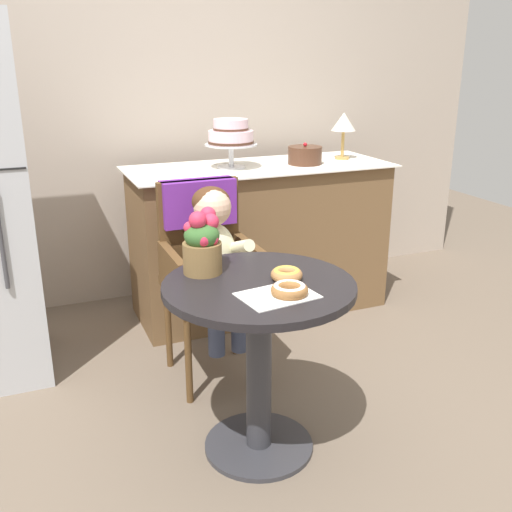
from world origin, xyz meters
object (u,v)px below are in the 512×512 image
Objects in this scene: table_lamp at (344,124)px; donut_front at (287,274)px; tiered_cake_stand at (231,136)px; donut_mid at (289,289)px; cafe_table at (259,334)px; round_layer_cake at (305,155)px; wicker_chair at (205,248)px; seated_child at (215,250)px; flower_vase at (202,243)px.

donut_front is at bearing -127.08° from table_lamp.
tiered_cake_stand reaches higher than donut_front.
table_lamp is at bearing 54.19° from donut_mid.
tiered_cake_stand is (0.27, 1.31, 0.34)m from donut_front.
table_lamp is (1.07, 1.48, 0.37)m from donut_mid.
donut_front is at bearing -6.63° from cafe_table.
wicker_chair is at bearing -145.65° from round_layer_cake.
wicker_chair reaches higher than cafe_table.
round_layer_cake is at bearing 41.24° from seated_child.
flower_vase is at bearing -132.36° from round_layer_cake.
cafe_table is at bearing -123.20° from round_layer_cake.
round_layer_cake reaches higher than flower_vase.
round_layer_cake is at bearing 47.64° from flower_vase.
round_layer_cake is at bearing 60.57° from donut_front.
tiered_cake_stand is at bearing 74.05° from cafe_table.
seated_child is (0.02, 0.55, 0.17)m from cafe_table.
donut_front is 0.48× the size of flower_vase.
wicker_chair is 3.18× the size of tiered_cake_stand.
cafe_table is 1.84m from table_lamp.
round_layer_cake is (0.98, 1.07, 0.11)m from flower_vase.
wicker_chair is 1.02m from round_layer_cake.
tiered_cake_stand reaches higher than donut_mid.
seated_child is at bearing -138.76° from round_layer_cake.
tiered_cake_stand is 0.47m from round_layer_cake.
table_lamp is at bearing 49.88° from cafe_table.
flower_vase reaches higher than seated_child.
cafe_table is 1.56m from round_layer_cake.
table_lamp is at bearing 29.82° from wicker_chair.
seated_child is at bearing 99.22° from donut_front.
donut_front is at bearing -119.43° from round_layer_cake.
wicker_chair is at bearing 88.76° from cafe_table.
donut_mid is (0.05, -0.15, 0.23)m from cafe_table.
wicker_chair is (0.02, 0.70, 0.13)m from cafe_table.
flower_vase is at bearing -138.07° from table_lamp.
donut_mid is 0.53× the size of flower_vase.
seated_child is (-0.00, -0.16, 0.04)m from wicker_chair.
table_lamp is at bearing 52.92° from donut_front.
seated_child is 1.42m from table_lamp.
cafe_table is at bearing -90.93° from wicker_chair.
donut_mid is 0.41m from flower_vase.
donut_front is (0.09, -0.56, 0.07)m from seated_child.
cafe_table is at bearing 173.37° from donut_front.
seated_child is 0.71m from donut_mid.
tiered_cake_stand reaches higher than seated_child.
tiered_cake_stand is 1.05× the size of table_lamp.
wicker_chair is at bearing 90.00° from seated_child.
flower_vase is 0.83× the size of tiered_cake_stand.
tiered_cake_stand is at bearing 174.26° from round_layer_cake.
donut_front is 0.15m from donut_mid.
flower_vase is at bearing 143.55° from donut_front.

